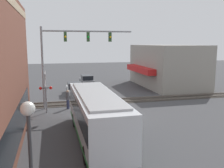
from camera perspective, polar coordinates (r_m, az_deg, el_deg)
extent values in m
plane|color=#424244|center=(21.67, 1.68, -7.65)|extent=(120.00, 120.00, 0.00)
cube|color=black|center=(14.15, -21.41, -10.44)|extent=(16.10, 0.12, 2.20)
cube|color=gray|center=(37.76, 12.45, 4.09)|extent=(12.73, 7.24, 6.04)
cube|color=red|center=(36.15, 6.48, 3.36)|extent=(8.91, 1.20, 0.80)
cube|color=silver|center=(16.51, -3.64, -6.86)|extent=(10.22, 2.55, 2.61)
cube|color=black|center=(16.40, -3.66, -5.55)|extent=(10.02, 2.59, 1.10)
cube|color=#288438|center=(16.86, -3.60, -10.57)|extent=(10.02, 2.58, 0.24)
cube|color=#A5A8AA|center=(16.18, -3.69, -2.21)|extent=(8.69, 2.17, 0.12)
cylinder|color=black|center=(19.61, -5.14, -8.00)|extent=(1.00, 2.57, 1.00)
cylinder|color=black|center=(13.89, -1.05, -15.49)|extent=(1.00, 2.57, 1.00)
cylinder|color=gray|center=(24.58, -15.54, 3.40)|extent=(0.20, 0.20, 7.86)
cylinder|color=gray|center=(24.75, -5.50, 11.92)|extent=(0.16, 8.76, 0.16)
cube|color=#284723|center=(24.50, -10.64, 10.55)|extent=(0.30, 0.27, 0.90)
sphere|color=yellow|center=(24.34, -10.62, 10.56)|extent=(0.20, 0.20, 0.20)
cube|color=#284723|center=(24.73, -5.48, 10.65)|extent=(0.30, 0.27, 0.90)
sphere|color=green|center=(24.57, -5.43, 10.66)|extent=(0.20, 0.20, 0.20)
cube|color=#284723|center=(25.15, -0.46, 10.67)|extent=(0.30, 0.27, 0.90)
sphere|color=yellow|center=(24.99, -0.37, 10.68)|extent=(0.20, 0.20, 0.20)
cylinder|color=gray|center=(23.52, -14.87, -2.08)|extent=(0.14, 0.14, 3.60)
cube|color=white|center=(23.31, -15.01, 1.05)|extent=(1.41, 0.06, 1.41)
cube|color=white|center=(23.31, -15.01, 1.05)|extent=(1.41, 0.06, 1.41)
cylinder|color=#38383A|center=(23.43, -14.92, -0.88)|extent=(0.08, 0.90, 0.08)
sphere|color=red|center=(23.38, -13.82, -0.86)|extent=(0.28, 0.28, 0.28)
sphere|color=red|center=(23.40, -16.03, -0.95)|extent=(0.28, 0.28, 0.28)
sphere|color=white|center=(7.89, -18.69, -5.37)|extent=(0.44, 0.44, 0.44)
cube|color=#332D28|center=(27.30, -1.71, -4.04)|extent=(2.60, 60.00, 0.03)
cube|color=#6B6056|center=(26.60, -1.38, -4.26)|extent=(0.07, 60.00, 0.15)
cube|color=#6B6056|center=(27.97, -2.02, -3.59)|extent=(0.07, 60.00, 0.15)
cube|color=silver|center=(31.49, -8.59, -1.34)|extent=(4.41, 1.80, 0.59)
cube|color=black|center=(31.16, -8.58, -0.26)|extent=(2.42, 1.62, 0.69)
cylinder|color=black|center=(32.87, -8.80, -1.30)|extent=(0.64, 1.82, 0.64)
cylinder|color=black|center=(30.20, -8.33, -2.24)|extent=(0.64, 1.82, 0.64)
cube|color=slate|center=(38.94, -5.79, 0.72)|extent=(4.46, 1.80, 0.54)
cube|color=black|center=(38.64, -5.76, 1.55)|extent=(2.45, 1.62, 0.65)
cylinder|color=black|center=(40.32, -6.07, 0.72)|extent=(0.64, 1.82, 0.64)
cylinder|color=black|center=(37.62, -5.49, 0.11)|extent=(0.64, 1.82, 0.64)
cylinder|color=#2D3351|center=(24.73, -10.03, -4.58)|extent=(0.28, 0.28, 0.88)
cylinder|color=#4C4C51|center=(24.55, -10.08, -2.75)|extent=(0.34, 0.34, 0.74)
sphere|color=tan|center=(24.45, -10.11, -1.63)|extent=(0.24, 0.24, 0.24)
cylinder|color=#2D3351|center=(19.59, 1.15, -8.18)|extent=(0.28, 0.28, 0.87)
cylinder|color=#B2A58C|center=(19.36, 1.16, -5.94)|extent=(0.34, 0.34, 0.72)
sphere|color=tan|center=(19.24, 1.16, -4.56)|extent=(0.24, 0.24, 0.24)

